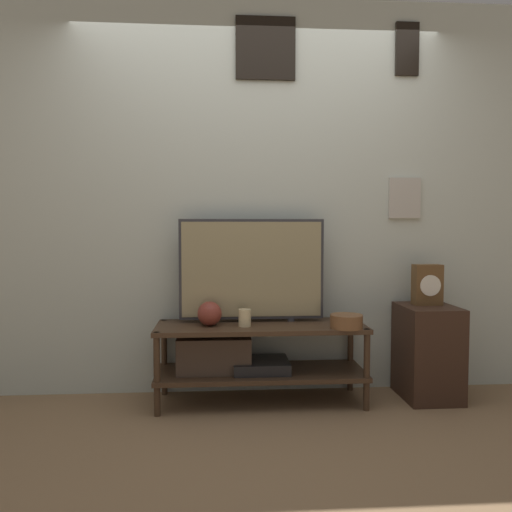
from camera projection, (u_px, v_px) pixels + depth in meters
The scene contains 9 objects.
ground_plane at pixel (264, 417), 3.00m from camera, with size 12.00×12.00×0.00m, color #846647.
wall_back at pixel (258, 197), 3.46m from camera, with size 6.40×0.08×2.70m.
media_console at pixel (244, 353), 3.24m from camera, with size 1.35×0.45×0.51m.
television at pixel (252, 269), 3.31m from camera, with size 0.96×0.05×0.68m.
vase_round_glass at pixel (210, 314), 3.19m from camera, with size 0.16×0.16×0.16m.
vase_wide_bowl at pixel (346, 321), 3.12m from camera, with size 0.20×0.20×0.08m.
candle_jar at pixel (245, 318), 3.17m from camera, with size 0.08×0.08×0.11m.
side_table at pixel (428, 352), 3.34m from camera, with size 0.35×0.43×0.62m.
mantel_clock at pixel (427, 285), 3.36m from camera, with size 0.19×0.11×0.27m.
Camera 1 is at (-0.26, -2.93, 1.14)m, focal length 35.00 mm.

